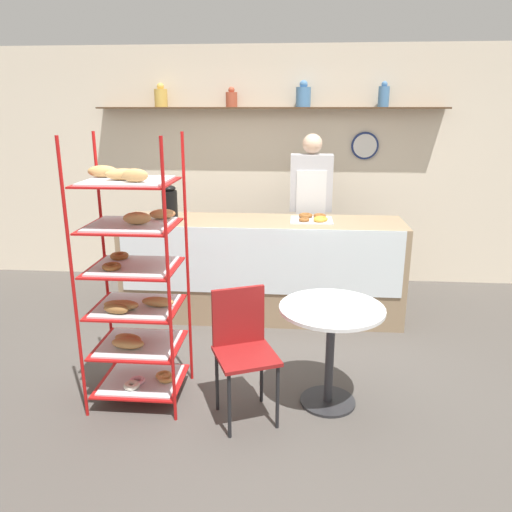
# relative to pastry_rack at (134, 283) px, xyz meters

# --- Properties ---
(ground_plane) EXTENTS (14.00, 14.00, 0.00)m
(ground_plane) POSITION_rel_pastry_rack_xyz_m (0.76, 0.48, -0.88)
(ground_plane) COLOR #4C4742
(back_wall) EXTENTS (10.00, 0.30, 2.70)m
(back_wall) POSITION_rel_pastry_rack_xyz_m (0.76, 2.78, 0.49)
(back_wall) COLOR beige
(back_wall) RESTS_ON ground_plane
(display_counter) EXTENTS (2.72, 0.67, 0.98)m
(display_counter) POSITION_rel_pastry_rack_xyz_m (0.76, 1.57, -0.39)
(display_counter) COLOR #937A5B
(display_counter) RESTS_ON ground_plane
(pastry_rack) EXTENTS (0.64, 0.56, 1.87)m
(pastry_rack) POSITION_rel_pastry_rack_xyz_m (0.00, 0.00, 0.00)
(pastry_rack) COLOR #B71414
(pastry_rack) RESTS_ON ground_plane
(person_worker) EXTENTS (0.44, 0.23, 1.77)m
(person_worker) POSITION_rel_pastry_rack_xyz_m (1.24, 2.17, 0.09)
(person_worker) COLOR #282833
(person_worker) RESTS_ON ground_plane
(cafe_table) EXTENTS (0.72, 0.72, 0.74)m
(cafe_table) POSITION_rel_pastry_rack_xyz_m (1.35, 0.03, -0.32)
(cafe_table) COLOR #262628
(cafe_table) RESTS_ON ground_plane
(cafe_chair) EXTENTS (0.50, 0.50, 0.88)m
(cafe_chair) POSITION_rel_pastry_rack_xyz_m (0.76, -0.13, -0.34)
(cafe_chair) COLOR black
(cafe_chair) RESTS_ON ground_plane
(coffee_carafe) EXTENTS (0.15, 0.15, 0.34)m
(coffee_carafe) POSITION_rel_pastry_rack_xyz_m (-0.11, 1.46, 0.27)
(coffee_carafe) COLOR black
(coffee_carafe) RESTS_ON display_counter
(donut_tray_counter) EXTENTS (0.40, 0.34, 0.05)m
(donut_tray_counter) POSITION_rel_pastry_rack_xyz_m (1.25, 1.60, 0.12)
(donut_tray_counter) COLOR silver
(donut_tray_counter) RESTS_ON display_counter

